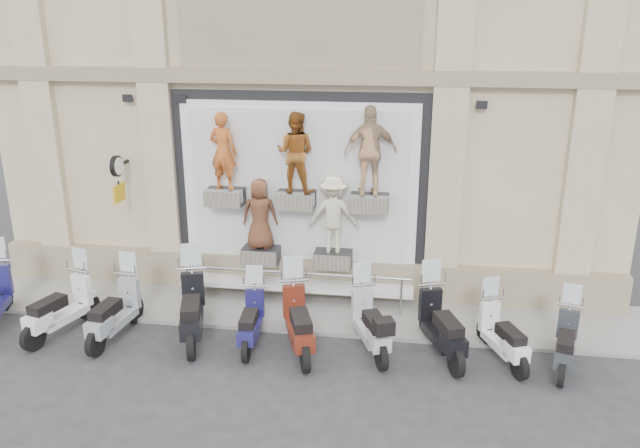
# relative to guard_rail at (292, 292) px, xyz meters

# --- Properties ---
(ground) EXTENTS (90.00, 90.00, 0.00)m
(ground) POSITION_rel_guard_rail_xyz_m (0.00, -2.00, -0.47)
(ground) COLOR #2C2C2F
(ground) RESTS_ON ground
(sidewalk) EXTENTS (16.00, 2.20, 0.08)m
(sidewalk) POSITION_rel_guard_rail_xyz_m (0.00, 0.10, -0.43)
(sidewalk) COLOR gray
(sidewalk) RESTS_ON ground
(building) EXTENTS (14.00, 8.60, 12.00)m
(building) POSITION_rel_guard_rail_xyz_m (0.00, 5.00, 5.54)
(building) COLOR beige
(building) RESTS_ON ground
(shop_vitrine) EXTENTS (5.60, 0.83, 4.30)m
(shop_vitrine) POSITION_rel_guard_rail_xyz_m (0.13, 0.74, 1.96)
(shop_vitrine) COLOR black
(shop_vitrine) RESTS_ON ground
(guard_rail) EXTENTS (5.06, 0.10, 0.93)m
(guard_rail) POSITION_rel_guard_rail_xyz_m (0.00, 0.00, 0.00)
(guard_rail) COLOR #9EA0A5
(guard_rail) RESTS_ON ground
(clock_sign_bracket) EXTENTS (0.10, 0.80, 1.02)m
(clock_sign_bracket) POSITION_rel_guard_rail_xyz_m (-3.90, 0.47, 2.34)
(clock_sign_bracket) COLOR black
(clock_sign_bracket) RESTS_ON ground
(scooter_b) EXTENTS (1.08, 2.04, 1.59)m
(scooter_b) POSITION_rel_guard_rail_xyz_m (-4.31, -1.66, 0.33)
(scooter_b) COLOR silver
(scooter_b) RESTS_ON ground
(scooter_c) EXTENTS (0.73, 1.98, 1.58)m
(scooter_c) POSITION_rel_guard_rail_xyz_m (-3.17, -1.66, 0.32)
(scooter_c) COLOR gray
(scooter_c) RESTS_ON ground
(scooter_d) EXTENTS (1.21, 2.22, 1.73)m
(scooter_d) POSITION_rel_guard_rail_xyz_m (-1.68, -1.47, 0.40)
(scooter_d) COLOR black
(scooter_d) RESTS_ON ground
(scooter_e) EXTENTS (0.66, 1.77, 1.41)m
(scooter_e) POSITION_rel_guard_rail_xyz_m (-0.50, -1.51, 0.24)
(scooter_e) COLOR #18164E
(scooter_e) RESTS_ON ground
(scooter_f) EXTENTS (1.22, 2.12, 1.65)m
(scooter_f) POSITION_rel_guard_rail_xyz_m (0.44, -1.61, 0.36)
(scooter_f) COLOR #5A1C0F
(scooter_f) RESTS_ON ground
(scooter_g) EXTENTS (1.20, 1.97, 1.54)m
(scooter_g) POSITION_rel_guard_rail_xyz_m (1.77, -1.39, 0.31)
(scooter_g) COLOR #A2A4A9
(scooter_g) RESTS_ON ground
(scooter_h) EXTENTS (1.24, 2.10, 1.64)m
(scooter_h) POSITION_rel_guard_rail_xyz_m (3.07, -1.36, 0.36)
(scooter_h) COLOR black
(scooter_h) RESTS_ON ground
(scooter_i) EXTENTS (1.13, 1.81, 1.42)m
(scooter_i) POSITION_rel_guard_rail_xyz_m (4.17, -1.40, 0.25)
(scooter_i) COLOR white
(scooter_i) RESTS_ON ground
(scooter_j) EXTENTS (0.93, 1.80, 1.40)m
(scooter_j) POSITION_rel_guard_rail_xyz_m (5.24, -1.50, 0.24)
(scooter_j) COLOR #282C31
(scooter_j) RESTS_ON ground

